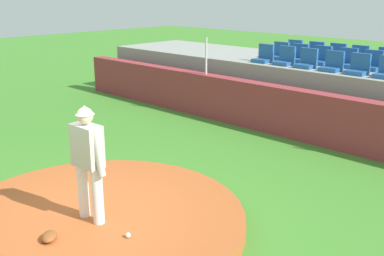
% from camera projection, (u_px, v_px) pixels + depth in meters
% --- Properties ---
extents(ground_plane, '(60.00, 60.00, 0.00)m').
position_uv_depth(ground_plane, '(96.00, 229.00, 6.98)').
color(ground_plane, '#3F802A').
extents(pitchers_mound, '(4.58, 4.58, 0.26)m').
position_uv_depth(pitchers_mound, '(96.00, 221.00, 6.95)').
color(pitchers_mound, '#AC5428').
rests_on(pitchers_mound, ground_plane).
extents(pitcher, '(0.77, 0.28, 1.74)m').
position_uv_depth(pitcher, '(88.00, 155.00, 6.46)').
color(pitcher, white).
rests_on(pitcher, pitchers_mound).
extents(baseball, '(0.07, 0.07, 0.07)m').
position_uv_depth(baseball, '(128.00, 235.00, 6.23)').
color(baseball, white).
rests_on(baseball, pitchers_mound).
extents(fielding_glove, '(0.36, 0.35, 0.11)m').
position_uv_depth(fielding_glove, '(49.00, 236.00, 6.16)').
color(fielding_glove, brown).
rests_on(fielding_glove, pitchers_mound).
extents(brick_barrier, '(17.06, 0.40, 1.23)m').
position_uv_depth(brick_barrier, '(305.00, 116.00, 11.00)').
color(brick_barrier, maroon).
rests_on(brick_barrier, ground_plane).
extents(fence_post_left, '(0.06, 0.06, 1.04)m').
position_uv_depth(fence_post_left, '(206.00, 56.00, 12.82)').
color(fence_post_left, silver).
rests_on(fence_post_left, brick_barrier).
extents(bleacher_platform, '(16.42, 3.01, 1.57)m').
position_uv_depth(bleacher_platform, '(346.00, 95.00, 12.42)').
color(bleacher_platform, gray).
rests_on(bleacher_platform, ground_plane).
extents(stadium_chair_0, '(0.48, 0.44, 0.50)m').
position_uv_depth(stadium_chair_0, '(264.00, 57.00, 12.87)').
color(stadium_chair_0, '#235697').
rests_on(stadium_chair_0, bleacher_platform).
extents(stadium_chair_1, '(0.48, 0.44, 0.50)m').
position_uv_depth(stadium_chair_1, '(285.00, 59.00, 12.41)').
color(stadium_chair_1, '#235697').
rests_on(stadium_chair_1, bleacher_platform).
extents(stadium_chair_2, '(0.48, 0.44, 0.50)m').
position_uv_depth(stadium_chair_2, '(307.00, 62.00, 11.96)').
color(stadium_chair_2, '#235697').
rests_on(stadium_chair_2, bleacher_platform).
extents(stadium_chair_3, '(0.48, 0.44, 0.50)m').
position_uv_depth(stadium_chair_3, '(332.00, 65.00, 11.46)').
color(stadium_chair_3, '#235697').
rests_on(stadium_chair_3, bleacher_platform).
extents(stadium_chair_4, '(0.48, 0.44, 0.50)m').
position_uv_depth(stadium_chair_4, '(358.00, 68.00, 11.01)').
color(stadium_chair_4, '#235697').
rests_on(stadium_chair_4, bleacher_platform).
extents(stadium_chair_7, '(0.48, 0.44, 0.50)m').
position_uv_depth(stadium_chair_7, '(279.00, 54.00, 13.43)').
color(stadium_chair_7, '#235697').
rests_on(stadium_chair_7, bleacher_platform).
extents(stadium_chair_8, '(0.48, 0.44, 0.50)m').
position_uv_depth(stadium_chair_8, '(299.00, 56.00, 12.96)').
color(stadium_chair_8, '#235697').
rests_on(stadium_chair_8, bleacher_platform).
extents(stadium_chair_9, '(0.48, 0.44, 0.50)m').
position_uv_depth(stadium_chair_9, '(321.00, 59.00, 12.49)').
color(stadium_chair_9, '#235697').
rests_on(stadium_chair_9, bleacher_platform).
extents(stadium_chair_10, '(0.48, 0.44, 0.50)m').
position_uv_depth(stadium_chair_10, '(346.00, 61.00, 12.04)').
color(stadium_chair_10, '#235697').
rests_on(stadium_chair_10, bleacher_platform).
extents(stadium_chair_11, '(0.48, 0.44, 0.50)m').
position_uv_depth(stadium_chair_11, '(372.00, 64.00, 11.60)').
color(stadium_chair_11, '#235697').
rests_on(stadium_chair_11, bleacher_platform).
extents(stadium_chair_14, '(0.48, 0.44, 0.50)m').
position_uv_depth(stadium_chair_14, '(293.00, 51.00, 13.97)').
color(stadium_chair_14, '#235697').
rests_on(stadium_chair_14, bleacher_platform).
extents(stadium_chair_15, '(0.48, 0.44, 0.50)m').
position_uv_depth(stadium_chair_15, '(315.00, 54.00, 13.48)').
color(stadium_chair_15, '#235697').
rests_on(stadium_chair_15, bleacher_platform).
extents(stadium_chair_16, '(0.48, 0.44, 0.50)m').
position_uv_depth(stadium_chair_16, '(336.00, 56.00, 13.06)').
color(stadium_chair_16, '#235697').
rests_on(stadium_chair_16, bleacher_platform).
extents(stadium_chair_17, '(0.48, 0.44, 0.50)m').
position_uv_depth(stadium_chair_17, '(358.00, 58.00, 12.58)').
color(stadium_chair_17, '#235697').
rests_on(stadium_chair_17, bleacher_platform).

